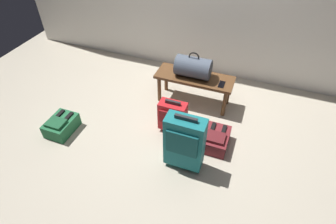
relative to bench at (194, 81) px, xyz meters
name	(u,v)px	position (x,y,z in m)	size (l,w,h in m)	color
ground_plane	(168,137)	(-0.09, -0.75, -0.35)	(6.60, 6.60, 0.00)	#B2A893
bench	(194,81)	(0.00, 0.00, 0.00)	(1.00, 0.36, 0.41)	brown
duffel_bag_slate	(193,67)	(-0.03, 0.00, 0.20)	(0.44, 0.26, 0.34)	#475160
cell_phone	(222,84)	(0.36, -0.06, 0.07)	(0.07, 0.14, 0.01)	black
suitcase_upright_teal	(184,142)	(0.21, -1.07, 0.01)	(0.39, 0.21, 0.70)	#14666B
suitcase_small_red	(173,116)	(-0.08, -0.62, -0.11)	(0.32, 0.18, 0.46)	red
backpack_maroon	(216,139)	(0.47, -0.67, -0.26)	(0.28, 0.38, 0.21)	maroon
backpack_green	(61,125)	(-1.32, -1.10, -0.26)	(0.28, 0.38, 0.21)	#1E6038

